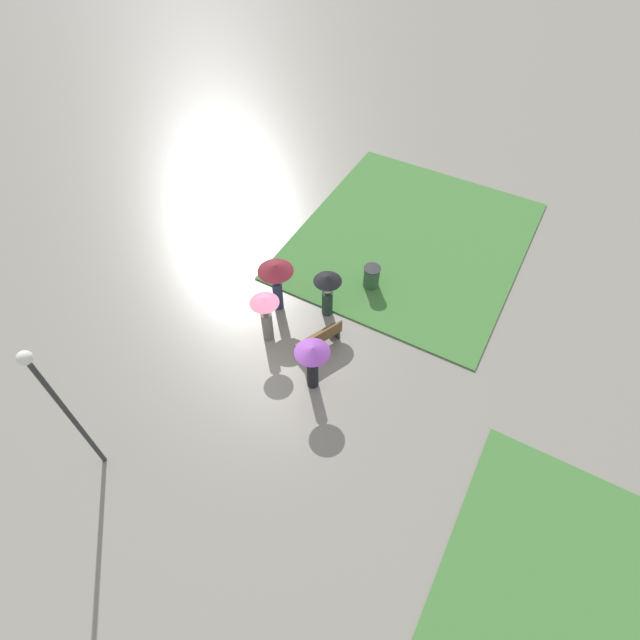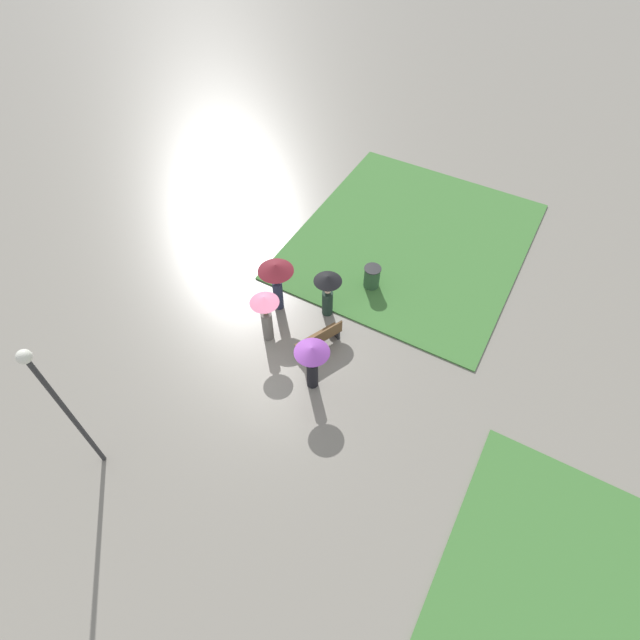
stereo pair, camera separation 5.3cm
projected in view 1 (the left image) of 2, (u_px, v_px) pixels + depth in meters
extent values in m
plane|color=gray|center=(278.00, 366.00, 15.93)|extent=(90.00, 90.00, 0.00)
cube|color=#427A38|center=(411.00, 239.00, 19.77)|extent=(9.68, 8.37, 0.06)
cube|color=brown|center=(319.00, 338.00, 16.13)|extent=(1.62, 1.05, 0.05)
cube|color=brown|center=(322.00, 337.00, 15.84)|extent=(1.47, 0.71, 0.45)
cube|color=#232326|center=(336.00, 332.00, 16.56)|extent=(0.23, 0.38, 0.40)
cube|color=#232326|center=(301.00, 352.00, 16.04)|extent=(0.23, 0.38, 0.40)
cylinder|color=#2D2D30|center=(72.00, 418.00, 12.09)|extent=(0.12, 0.12, 4.75)
sphere|color=white|center=(25.00, 358.00, 10.14)|extent=(0.32, 0.32, 0.32)
cylinder|color=#335638|center=(371.00, 278.00, 17.85)|extent=(0.57, 0.57, 0.88)
cylinder|color=black|center=(372.00, 268.00, 17.50)|extent=(0.61, 0.61, 0.03)
cylinder|color=#1E3328|center=(327.00, 303.00, 16.99)|extent=(0.37, 0.37, 1.00)
sphere|color=beige|center=(327.00, 291.00, 16.52)|extent=(0.22, 0.22, 0.22)
cylinder|color=#4C4C4F|center=(328.00, 285.00, 16.30)|extent=(0.02, 0.02, 0.35)
cone|color=black|center=(328.00, 279.00, 16.08)|extent=(0.94, 0.94, 0.22)
cylinder|color=slate|center=(267.00, 326.00, 16.23)|extent=(0.49, 0.49, 1.18)
sphere|color=brown|center=(266.00, 312.00, 15.70)|extent=(0.20, 0.20, 0.20)
cylinder|color=#4C4C4F|center=(265.00, 306.00, 15.49)|extent=(0.02, 0.02, 0.35)
cone|color=pink|center=(264.00, 300.00, 15.26)|extent=(0.93, 0.93, 0.24)
cylinder|color=black|center=(313.00, 374.00, 15.08)|extent=(0.36, 0.36, 1.11)
sphere|color=beige|center=(312.00, 362.00, 14.57)|extent=(0.22, 0.22, 0.22)
cylinder|color=#4C4C4F|center=(312.00, 356.00, 14.34)|extent=(0.02, 0.02, 0.35)
cone|color=#703389|center=(312.00, 350.00, 14.13)|extent=(1.05, 1.05, 0.21)
cylinder|color=#282D47|center=(278.00, 295.00, 17.09)|extent=(0.43, 0.43, 1.19)
sphere|color=beige|center=(277.00, 281.00, 16.55)|extent=(0.21, 0.21, 0.21)
cylinder|color=#4C4C4F|center=(276.00, 275.00, 16.34)|extent=(0.02, 0.02, 0.35)
cone|color=maroon|center=(275.00, 268.00, 16.10)|extent=(1.19, 1.19, 0.27)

